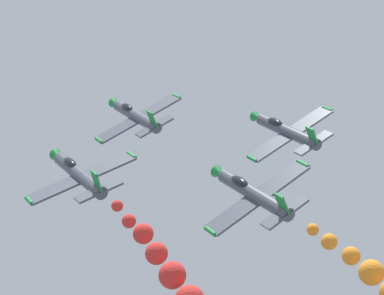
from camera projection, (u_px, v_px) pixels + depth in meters
airplane_lead at (136, 116)px, 79.01m from camera, size 9.07×10.35×3.73m
airplane_left_inner at (79, 174)px, 64.42m from camera, size 9.37×10.35×3.15m
airplane_right_inner at (286, 131)px, 74.94m from camera, size 8.96×10.35×4.03m
airplane_left_outer at (253, 193)px, 61.00m from camera, size 8.83×10.35×4.34m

